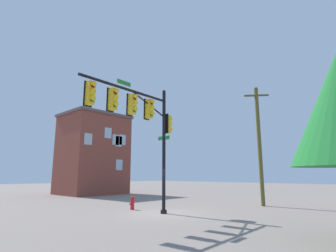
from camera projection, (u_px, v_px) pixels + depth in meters
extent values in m
plane|color=gray|center=(164.00, 214.00, 14.98)|extent=(120.00, 120.00, 0.00)
cylinder|color=black|center=(164.00, 150.00, 15.65)|extent=(0.20, 0.20, 7.34)
cylinder|color=black|center=(164.00, 212.00, 15.00)|extent=(0.36, 0.36, 0.20)
cylinder|color=black|center=(128.00, 90.00, 14.01)|extent=(5.85, 0.35, 0.14)
cylinder|color=black|center=(149.00, 105.00, 15.12)|extent=(2.66, 0.18, 1.07)
cube|color=yellow|center=(149.00, 109.00, 15.09)|extent=(0.34, 0.38, 1.10)
cube|color=black|center=(147.00, 109.00, 15.22)|extent=(0.44, 0.06, 1.22)
sphere|color=maroon|center=(152.00, 103.00, 15.03)|extent=(0.22, 0.22, 0.22)
cylinder|color=yellow|center=(152.00, 102.00, 15.00)|extent=(0.24, 0.15, 0.23)
sphere|color=#FFFC14|center=(152.00, 108.00, 14.97)|extent=(0.22, 0.22, 0.22)
cylinder|color=yellow|center=(152.00, 107.00, 14.94)|extent=(0.24, 0.15, 0.23)
sphere|color=#0B621E|center=(152.00, 114.00, 14.90)|extent=(0.22, 0.22, 0.22)
cylinder|color=yellow|center=(152.00, 113.00, 14.87)|extent=(0.24, 0.15, 0.23)
cube|color=yellow|center=(132.00, 104.00, 14.12)|extent=(0.34, 0.38, 1.10)
cube|color=black|center=(130.00, 105.00, 14.24)|extent=(0.44, 0.06, 1.22)
sphere|color=maroon|center=(135.00, 98.00, 14.06)|extent=(0.22, 0.22, 0.22)
cylinder|color=yellow|center=(136.00, 97.00, 14.03)|extent=(0.24, 0.15, 0.23)
sphere|color=#FFFC14|center=(135.00, 104.00, 13.99)|extent=(0.22, 0.22, 0.22)
cylinder|color=yellow|center=(136.00, 103.00, 13.97)|extent=(0.24, 0.15, 0.23)
sphere|color=#0B621E|center=(135.00, 110.00, 13.93)|extent=(0.22, 0.22, 0.22)
cylinder|color=yellow|center=(135.00, 109.00, 13.90)|extent=(0.24, 0.15, 0.23)
cube|color=yellow|center=(113.00, 99.00, 13.15)|extent=(0.34, 0.38, 1.10)
cube|color=black|center=(110.00, 100.00, 13.27)|extent=(0.44, 0.06, 1.22)
sphere|color=maroon|center=(116.00, 92.00, 13.08)|extent=(0.22, 0.22, 0.22)
cylinder|color=yellow|center=(116.00, 91.00, 13.05)|extent=(0.24, 0.15, 0.23)
sphere|color=#FFFC14|center=(115.00, 98.00, 13.02)|extent=(0.22, 0.22, 0.22)
cylinder|color=yellow|center=(116.00, 97.00, 12.99)|extent=(0.24, 0.15, 0.23)
sphere|color=#0B621E|center=(115.00, 105.00, 12.96)|extent=(0.22, 0.22, 0.22)
cylinder|color=yellow|center=(116.00, 104.00, 12.93)|extent=(0.24, 0.15, 0.23)
cube|color=yellow|center=(90.00, 93.00, 12.17)|extent=(0.32, 0.36, 1.10)
cube|color=black|center=(88.00, 94.00, 12.31)|extent=(0.44, 0.05, 1.22)
sphere|color=maroon|center=(93.00, 85.00, 12.10)|extent=(0.22, 0.22, 0.22)
cylinder|color=yellow|center=(94.00, 84.00, 12.07)|extent=(0.23, 0.14, 0.23)
sphere|color=#FFFC14|center=(93.00, 92.00, 12.04)|extent=(0.22, 0.22, 0.22)
cylinder|color=yellow|center=(93.00, 91.00, 12.01)|extent=(0.23, 0.14, 0.23)
sphere|color=#0B621E|center=(92.00, 99.00, 11.98)|extent=(0.22, 0.22, 0.22)
cylinder|color=yellow|center=(93.00, 98.00, 11.95)|extent=(0.23, 0.14, 0.23)
cube|color=yellow|center=(168.00, 124.00, 16.21)|extent=(0.37, 0.33, 1.10)
cube|color=black|center=(166.00, 124.00, 16.06)|extent=(0.06, 0.44, 1.22)
sphere|color=maroon|center=(170.00, 119.00, 16.42)|extent=(0.22, 0.22, 0.22)
cylinder|color=yellow|center=(170.00, 119.00, 16.47)|extent=(0.15, 0.24, 0.23)
sphere|color=#FFFC14|center=(170.00, 125.00, 16.35)|extent=(0.22, 0.22, 0.22)
cylinder|color=yellow|center=(170.00, 124.00, 16.41)|extent=(0.15, 0.24, 0.23)
sphere|color=#0B621E|center=(170.00, 130.00, 16.29)|extent=(0.22, 0.22, 0.22)
cylinder|color=yellow|center=(170.00, 129.00, 16.35)|extent=(0.15, 0.24, 0.23)
cube|color=white|center=(124.00, 83.00, 13.85)|extent=(0.94, 0.05, 0.26)
cube|color=#1F7E28|center=(124.00, 83.00, 13.85)|extent=(0.90, 0.06, 0.22)
cube|color=white|center=(164.00, 138.00, 15.78)|extent=(0.05, 0.94, 0.26)
cube|color=#187F35|center=(164.00, 138.00, 15.78)|extent=(0.06, 0.90, 0.22)
cylinder|color=brown|center=(259.00, 145.00, 19.35)|extent=(0.28, 0.28, 8.75)
cube|color=brown|center=(256.00, 95.00, 20.04)|extent=(1.17, 1.52, 0.12)
cylinder|color=red|center=(132.00, 204.00, 16.70)|extent=(0.24, 0.24, 0.65)
sphere|color=red|center=(132.00, 198.00, 16.77)|extent=(0.22, 0.22, 0.22)
cylinder|color=red|center=(131.00, 204.00, 16.60)|extent=(0.12, 0.10, 0.10)
cube|color=brown|center=(93.00, 155.00, 30.87)|extent=(6.72, 5.84, 8.92)
cube|color=#554747|center=(95.00, 117.00, 31.72)|extent=(7.02, 6.14, 0.30)
cube|color=#A5B7C6|center=(119.00, 165.00, 29.91)|extent=(0.90, 0.04, 1.20)
cube|color=#A5B7C6|center=(122.00, 140.00, 30.70)|extent=(0.90, 0.04, 1.20)
cube|color=#A5B7C6|center=(108.00, 133.00, 29.33)|extent=(0.90, 0.04, 1.20)
cube|color=#A5B7C6|center=(88.00, 139.00, 27.41)|extent=(0.90, 0.04, 1.20)
cube|color=#A5B7C6|center=(119.00, 141.00, 30.28)|extent=(0.90, 0.04, 1.20)
cube|color=#A5B7C6|center=(116.00, 140.00, 29.99)|extent=(0.90, 0.04, 1.20)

